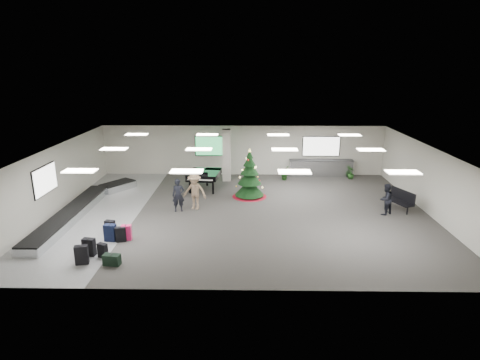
{
  "coord_description": "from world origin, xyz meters",
  "views": [
    {
      "loc": [
        0.23,
        -18.35,
        6.98
      ],
      "look_at": [
        -0.1,
        1.0,
        1.36
      ],
      "focal_mm": 30.0,
      "sensor_mm": 36.0,
      "label": 1
    }
  ],
  "objects_px": {
    "bench": "(401,199)",
    "potted_plant_left": "(285,173)",
    "pink_suitcase": "(126,233)",
    "christmas_tree": "(249,180)",
    "traveler_bench": "(386,199)",
    "traveler_b": "(195,191)",
    "baggage_carousel": "(81,208)",
    "potted_plant_right": "(351,173)",
    "traveler_a": "(178,195)",
    "service_counter": "(321,168)",
    "grand_piano": "(204,175)"
  },
  "relations": [
    {
      "from": "bench",
      "to": "traveler_bench",
      "type": "relative_size",
      "value": 1.11
    },
    {
      "from": "potted_plant_right",
      "to": "traveler_b",
      "type": "bearing_deg",
      "value": -148.41
    },
    {
      "from": "bench",
      "to": "traveler_b",
      "type": "height_order",
      "value": "traveler_b"
    },
    {
      "from": "bench",
      "to": "traveler_a",
      "type": "height_order",
      "value": "traveler_a"
    },
    {
      "from": "bench",
      "to": "potted_plant_left",
      "type": "xyz_separation_m",
      "value": [
        -5.2,
        5.32,
        -0.12
      ]
    },
    {
      "from": "christmas_tree",
      "to": "potted_plant_right",
      "type": "bearing_deg",
      "value": 29.5
    },
    {
      "from": "christmas_tree",
      "to": "potted_plant_left",
      "type": "bearing_deg",
      "value": 56.04
    },
    {
      "from": "pink_suitcase",
      "to": "traveler_b",
      "type": "relative_size",
      "value": 0.35
    },
    {
      "from": "traveler_a",
      "to": "pink_suitcase",
      "type": "bearing_deg",
      "value": -128.11
    },
    {
      "from": "pink_suitcase",
      "to": "traveler_bench",
      "type": "relative_size",
      "value": 0.43
    },
    {
      "from": "pink_suitcase",
      "to": "traveler_bench",
      "type": "distance_m",
      "value": 12.0
    },
    {
      "from": "traveler_b",
      "to": "potted_plant_left",
      "type": "distance_m",
      "value": 7.28
    },
    {
      "from": "service_counter",
      "to": "pink_suitcase",
      "type": "distance_m",
      "value": 13.86
    },
    {
      "from": "traveler_a",
      "to": "potted_plant_right",
      "type": "distance_m",
      "value": 11.55
    },
    {
      "from": "traveler_bench",
      "to": "potted_plant_left",
      "type": "xyz_separation_m",
      "value": [
        -4.25,
        5.91,
        -0.31
      ]
    },
    {
      "from": "grand_piano",
      "to": "bench",
      "type": "relative_size",
      "value": 1.37
    },
    {
      "from": "traveler_b",
      "to": "potted_plant_left",
      "type": "height_order",
      "value": "traveler_b"
    },
    {
      "from": "pink_suitcase",
      "to": "potted_plant_right",
      "type": "distance_m",
      "value": 14.8
    },
    {
      "from": "bench",
      "to": "potted_plant_left",
      "type": "distance_m",
      "value": 7.44
    },
    {
      "from": "bench",
      "to": "potted_plant_left",
      "type": "bearing_deg",
      "value": 112.09
    },
    {
      "from": "traveler_bench",
      "to": "potted_plant_right",
      "type": "xyz_separation_m",
      "value": [
        -0.08,
        6.21,
        -0.4
      ]
    },
    {
      "from": "pink_suitcase",
      "to": "potted_plant_left",
      "type": "xyz_separation_m",
      "value": [
        7.33,
        9.01,
        0.14
      ]
    },
    {
      "from": "pink_suitcase",
      "to": "christmas_tree",
      "type": "bearing_deg",
      "value": 44.81
    },
    {
      "from": "service_counter",
      "to": "bench",
      "type": "xyz_separation_m",
      "value": [
        2.83,
        -6.21,
        0.03
      ]
    },
    {
      "from": "traveler_b",
      "to": "traveler_bench",
      "type": "relative_size",
      "value": 1.21
    },
    {
      "from": "service_counter",
      "to": "traveler_b",
      "type": "height_order",
      "value": "traveler_b"
    },
    {
      "from": "traveler_b",
      "to": "potted_plant_left",
      "type": "relative_size",
      "value": 2.04
    },
    {
      "from": "pink_suitcase",
      "to": "potted_plant_right",
      "type": "xyz_separation_m",
      "value": [
        11.5,
        9.32,
        0.05
      ]
    },
    {
      "from": "grand_piano",
      "to": "potted_plant_right",
      "type": "relative_size",
      "value": 3.19
    },
    {
      "from": "traveler_a",
      "to": "potted_plant_left",
      "type": "bearing_deg",
      "value": 31.8
    },
    {
      "from": "traveler_a",
      "to": "service_counter",
      "type": "bearing_deg",
      "value": 26.09
    },
    {
      "from": "baggage_carousel",
      "to": "potted_plant_left",
      "type": "bearing_deg",
      "value": 29.2
    },
    {
      "from": "baggage_carousel",
      "to": "bench",
      "type": "distance_m",
      "value": 15.68
    },
    {
      "from": "bench",
      "to": "traveler_a",
      "type": "bearing_deg",
      "value": 159.39
    },
    {
      "from": "traveler_b",
      "to": "baggage_carousel",
      "type": "bearing_deg",
      "value": -159.57
    },
    {
      "from": "pink_suitcase",
      "to": "traveler_b",
      "type": "height_order",
      "value": "traveler_b"
    },
    {
      "from": "service_counter",
      "to": "traveler_a",
      "type": "height_order",
      "value": "traveler_a"
    },
    {
      "from": "baggage_carousel",
      "to": "service_counter",
      "type": "height_order",
      "value": "service_counter"
    },
    {
      "from": "grand_piano",
      "to": "bench",
      "type": "bearing_deg",
      "value": -11.33
    },
    {
      "from": "christmas_tree",
      "to": "traveler_a",
      "type": "bearing_deg",
      "value": -146.48
    },
    {
      "from": "grand_piano",
      "to": "traveler_bench",
      "type": "xyz_separation_m",
      "value": [
        9.09,
        -3.77,
        -0.12
      ]
    },
    {
      "from": "christmas_tree",
      "to": "potted_plant_left",
      "type": "xyz_separation_m",
      "value": [
        2.24,
        3.33,
        -0.46
      ]
    },
    {
      "from": "christmas_tree",
      "to": "potted_plant_left",
      "type": "relative_size",
      "value": 2.95
    },
    {
      "from": "pink_suitcase",
      "to": "christmas_tree",
      "type": "height_order",
      "value": "christmas_tree"
    },
    {
      "from": "potted_plant_left",
      "to": "bench",
      "type": "bearing_deg",
      "value": -45.68
    },
    {
      "from": "christmas_tree",
      "to": "grand_piano",
      "type": "xyz_separation_m",
      "value": [
        -2.6,
        1.18,
        -0.04
      ]
    },
    {
      "from": "baggage_carousel",
      "to": "potted_plant_right",
      "type": "relative_size",
      "value": 13.31
    },
    {
      "from": "christmas_tree",
      "to": "grand_piano",
      "type": "height_order",
      "value": "christmas_tree"
    },
    {
      "from": "service_counter",
      "to": "grand_piano",
      "type": "bearing_deg",
      "value": -157.25
    },
    {
      "from": "traveler_b",
      "to": "pink_suitcase",
      "type": "bearing_deg",
      "value": -107.75
    }
  ]
}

